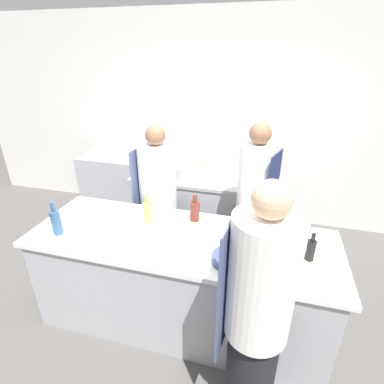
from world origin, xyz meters
The scene contains 17 objects.
ground_plane centered at (0.00, 0.00, 0.00)m, with size 16.00×16.00×0.00m, color #4C4947.
wall_back centered at (0.00, 2.13, 1.40)m, with size 8.00×0.06×2.80m.
prep_counter centered at (0.00, 0.00, 0.45)m, with size 2.54×0.88×0.91m.
pass_counter centered at (-0.04, 1.26, 0.45)m, with size 1.87×0.57×0.91m.
oven_range centered at (-1.54, 1.76, 0.45)m, with size 0.97×0.64×0.91m.
chef_at_prep_near centered at (0.66, -0.68, 0.89)m, with size 0.39×0.38×1.77m.
chef_at_stove centered at (0.53, 0.73, 0.87)m, with size 0.39×0.37×1.73m.
chef_at_pass_far centered at (-0.47, 0.71, 0.82)m, with size 0.42×0.40×1.65m.
bottle_olive_oil centered at (-0.35, 0.15, 1.01)m, with size 0.07×0.07×0.27m.
bottle_vinegar centered at (0.04, 0.29, 1.01)m, with size 0.09×0.09×0.25m.
bottle_wine centered at (-1.01, -0.22, 1.02)m, with size 0.08×0.08×0.29m.
bottle_cooking_oil centered at (1.00, -0.03, 0.99)m, with size 0.07×0.07×0.22m.
bowl_mixing_large centered at (0.53, 0.14, 0.95)m, with size 0.17×0.17×0.09m.
bowl_prep_small centered at (0.43, -0.22, 0.94)m, with size 0.25×0.25×0.06m.
cup centered at (0.82, 0.03, 0.96)m, with size 0.07×0.07×0.10m.
cutting_board centered at (0.24, 0.23, 0.91)m, with size 0.28×0.19×0.01m.
stockpot centered at (-0.39, 1.19, 0.99)m, with size 0.32×0.32×0.17m.
Camera 1 is at (0.63, -1.97, 2.30)m, focal length 28.00 mm.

